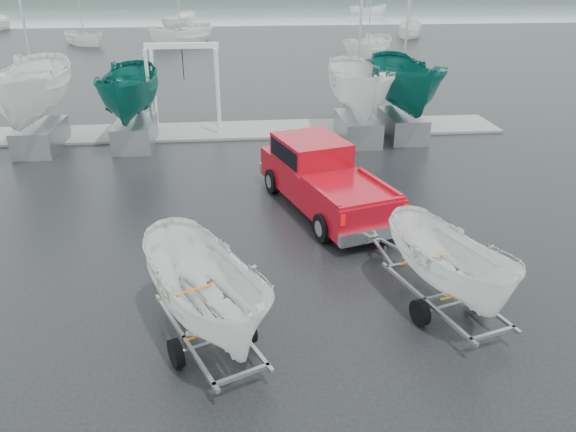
{
  "coord_description": "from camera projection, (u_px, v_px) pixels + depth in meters",
  "views": [
    {
      "loc": [
        2.23,
        -13.26,
        7.49
      ],
      "look_at": [
        3.6,
        0.42,
        1.2
      ],
      "focal_mm": 35.0,
      "sensor_mm": 36.0,
      "label": 1
    }
  ],
  "objects": [
    {
      "name": "moored_boat_3",
      "position": [
        409.0,
        37.0,
        59.84
      ],
      "size": [
        3.05,
        3.08,
        11.13
      ],
      "rotation": [
        0.0,
        0.0,
        2.79
      ],
      "color": "white",
      "rests_on": "ground"
    },
    {
      "name": "pickup_truck",
      "position": [
        321.0,
        175.0,
        18.29
      ],
      "size": [
        3.89,
        6.71,
        2.12
      ],
      "rotation": [
        0.0,
        0.0,
        0.29
      ],
      "color": "#9B0814",
      "rests_on": "ground"
    },
    {
      "name": "keelboat_3",
      "position": [
        409.0,
        47.0,
        24.36
      ],
      "size": [
        2.53,
        3.2,
        10.7
      ],
      "color": "gray",
      "rests_on": "ground"
    },
    {
      "name": "moored_boat_0",
      "position": [
        85.0,
        45.0,
        54.06
      ],
      "size": [
        3.03,
        3.03,
        10.81
      ],
      "rotation": [
        0.0,
        0.0,
        0.78
      ],
      "color": "white",
      "rests_on": "ground"
    },
    {
      "name": "ground_plane",
      "position": [
        155.0,
        269.0,
        14.91
      ],
      "size": [
        120.0,
        120.0,
        0.0
      ],
      "primitive_type": "plane",
      "color": "black",
      "rests_on": "ground"
    },
    {
      "name": "trailer_hitched",
      "position": [
        456.0,
        214.0,
        12.07
      ],
      "size": [
        2.17,
        3.79,
        4.61
      ],
      "rotation": [
        0.0,
        0.0,
        0.29
      ],
      "color": "gray",
      "rests_on": "ground"
    },
    {
      "name": "boat_hoist",
      "position": [
        184.0,
        76.0,
        25.57
      ],
      "size": [
        3.3,
        2.18,
        4.12
      ],
      "color": "silver",
      "rests_on": "ground"
    },
    {
      "name": "moored_boat_4",
      "position": [
        0.0,
        29.0,
        66.88
      ],
      "size": [
        3.01,
        3.05,
        11.1
      ],
      "rotation": [
        0.0,
        0.0,
        3.49
      ],
      "color": "white",
      "rests_on": "ground"
    },
    {
      "name": "keelboat_1",
      "position": [
        127.0,
        60.0,
        23.32
      ],
      "size": [
        2.33,
        3.2,
        7.29
      ],
      "color": "gray",
      "rests_on": "ground"
    },
    {
      "name": "keelboat_0",
      "position": [
        24.0,
        46.0,
        22.52
      ],
      "size": [
        2.72,
        3.2,
        10.9
      ],
      "color": "gray",
      "rests_on": "ground"
    },
    {
      "name": "dock",
      "position": [
        186.0,
        132.0,
        26.65
      ],
      "size": [
        30.0,
        3.0,
        0.12
      ],
      "primitive_type": "cube",
      "color": "gray",
      "rests_on": "ground"
    },
    {
      "name": "moored_boat_2",
      "position": [
        367.0,
        56.0,
        47.88
      ],
      "size": [
        3.82,
        3.83,
        11.57
      ],
      "rotation": [
        0.0,
        0.0,
        5.61
      ],
      "color": "white",
      "rests_on": "ground"
    },
    {
      "name": "moored_boat_5",
      "position": [
        179.0,
        27.0,
        68.85
      ],
      "size": [
        3.44,
        3.48,
        11.41
      ],
      "rotation": [
        0.0,
        0.0,
        2.7
      ],
      "color": "white",
      "rests_on": "ground"
    },
    {
      "name": "keelboat_2",
      "position": [
        361.0,
        54.0,
        23.98
      ],
      "size": [
        2.4,
        3.2,
        10.57
      ],
      "color": "gray",
      "rests_on": "ground"
    },
    {
      "name": "trailer_parked",
      "position": [
        202.0,
        227.0,
        10.71
      ],
      "size": [
        2.53,
        3.77,
        5.24
      ],
      "rotation": [
        0.0,
        0.0,
        0.41
      ],
      "color": "gray",
      "rests_on": "ground"
    },
    {
      "name": "lake",
      "position": [
        216.0,
        4.0,
        105.39
      ],
      "size": [
        300.0,
        300.0,
        0.0
      ],
      "primitive_type": "plane",
      "color": "gray",
      "rests_on": "ground"
    },
    {
      "name": "moored_boat_1",
      "position": [
        182.0,
        44.0,
        54.5
      ],
      "size": [
        4.37,
        4.38,
        12.06
      ],
      "rotation": [
        0.0,
        0.0,
        5.55
      ],
      "color": "white",
      "rests_on": "ground"
    },
    {
      "name": "moored_boat_6",
      "position": [
        367.0,
        14.0,
        84.78
      ],
      "size": [
        2.43,
        2.38,
        10.83
      ],
      "rotation": [
        0.0,
        0.0,
        1.45
      ],
      "color": "white",
      "rests_on": "ground"
    }
  ]
}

